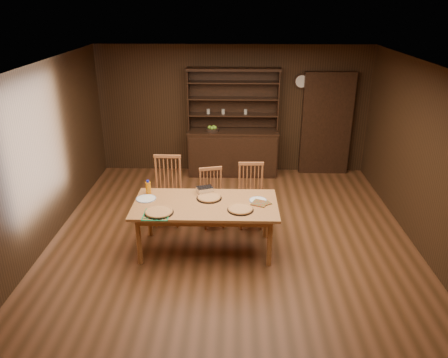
{
  "coord_description": "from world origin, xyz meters",
  "views": [
    {
      "loc": [
        0.04,
        -5.79,
        3.44
      ],
      "look_at": [
        -0.12,
        0.4,
        0.85
      ],
      "focal_mm": 35.0,
      "sensor_mm": 36.0,
      "label": 1
    }
  ],
  "objects_px": {
    "dining_table": "(205,208)",
    "chair_right": "(251,193)",
    "chair_left": "(168,188)",
    "chair_center": "(212,195)",
    "china_hutch": "(233,147)",
    "juice_bottle": "(148,188)"
  },
  "relations": [
    {
      "from": "chair_center",
      "to": "juice_bottle",
      "type": "xyz_separation_m",
      "value": [
        -0.91,
        -0.5,
        0.34
      ]
    },
    {
      "from": "chair_left",
      "to": "chair_center",
      "type": "relative_size",
      "value": 1.18
    },
    {
      "from": "chair_center",
      "to": "dining_table",
      "type": "bearing_deg",
      "value": -107.43
    },
    {
      "from": "chair_left",
      "to": "chair_right",
      "type": "bearing_deg",
      "value": -1.68
    },
    {
      "from": "chair_center",
      "to": "juice_bottle",
      "type": "height_order",
      "value": "juice_bottle"
    },
    {
      "from": "chair_left",
      "to": "china_hutch",
      "type": "bearing_deg",
      "value": 64.83
    },
    {
      "from": "china_hutch",
      "to": "chair_right",
      "type": "bearing_deg",
      "value": -82.03
    },
    {
      "from": "china_hutch",
      "to": "chair_left",
      "type": "bearing_deg",
      "value": -116.09
    },
    {
      "from": "chair_left",
      "to": "chair_center",
      "type": "distance_m",
      "value": 0.73
    },
    {
      "from": "chair_center",
      "to": "chair_right",
      "type": "xyz_separation_m",
      "value": [
        0.62,
        0.01,
        0.05
      ]
    },
    {
      "from": "chair_center",
      "to": "juice_bottle",
      "type": "distance_m",
      "value": 1.09
    },
    {
      "from": "dining_table",
      "to": "chair_center",
      "type": "distance_m",
      "value": 0.84
    },
    {
      "from": "chair_left",
      "to": "juice_bottle",
      "type": "height_order",
      "value": "chair_left"
    },
    {
      "from": "china_hutch",
      "to": "juice_bottle",
      "type": "xyz_separation_m",
      "value": [
        -1.23,
        -2.69,
        0.25
      ]
    },
    {
      "from": "dining_table",
      "to": "chair_right",
      "type": "height_order",
      "value": "chair_right"
    },
    {
      "from": "dining_table",
      "to": "juice_bottle",
      "type": "distance_m",
      "value": 0.94
    },
    {
      "from": "china_hutch",
      "to": "juice_bottle",
      "type": "relative_size",
      "value": 10.37
    },
    {
      "from": "chair_left",
      "to": "chair_center",
      "type": "height_order",
      "value": "chair_left"
    },
    {
      "from": "chair_left",
      "to": "juice_bottle",
      "type": "xyz_separation_m",
      "value": [
        -0.19,
        -0.57,
        0.25
      ]
    },
    {
      "from": "chair_left",
      "to": "chair_center",
      "type": "xyz_separation_m",
      "value": [
        0.72,
        -0.07,
        -0.09
      ]
    },
    {
      "from": "chair_left",
      "to": "chair_right",
      "type": "height_order",
      "value": "chair_left"
    },
    {
      "from": "dining_table",
      "to": "chair_left",
      "type": "height_order",
      "value": "chair_left"
    }
  ]
}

